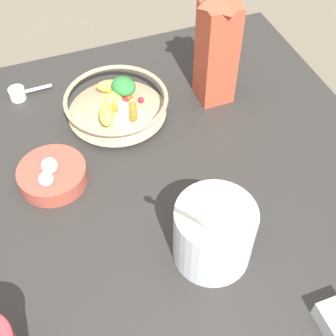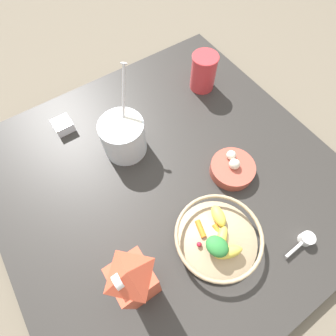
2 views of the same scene
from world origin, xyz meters
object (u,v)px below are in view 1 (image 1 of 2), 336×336
yogurt_tub (214,232)px  fruit_bowl (118,103)px  milk_carton (217,46)px  garlic_bowl (52,175)px

yogurt_tub → fruit_bowl: bearing=7.2°
milk_carton → garlic_bowl: size_ratio=2.06×
milk_carton → yogurt_tub: milk_carton is taller
milk_carton → garlic_bowl: bearing=107.4°
fruit_bowl → garlic_bowl: fruit_bowl is taller
yogurt_tub → garlic_bowl: 0.34m
fruit_bowl → milk_carton: milk_carton is taller
milk_carton → yogurt_tub: (-0.37, 0.17, -0.07)m
garlic_bowl → fruit_bowl: bearing=-51.5°
yogurt_tub → garlic_bowl: yogurt_tub is taller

